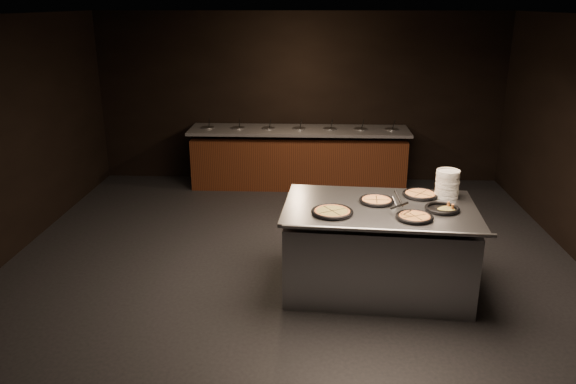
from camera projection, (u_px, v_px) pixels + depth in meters
The scene contains 11 objects.
room at pixel (290, 160), 5.93m from camera, with size 7.02×8.02×2.92m.
salad_bar at pixel (299, 161), 9.62m from camera, with size 3.70×0.83×1.18m.
serving_counter at pixel (377, 250), 6.13m from camera, with size 2.12×1.44×0.98m.
plate_stack at pixel (447, 184), 6.19m from camera, with size 0.26×0.26×0.31m, color white.
pan_veggie_whole at pixel (332, 212), 5.75m from camera, with size 0.43×0.43×0.04m.
pan_cheese_whole at pixel (377, 200), 6.07m from camera, with size 0.38×0.38×0.04m.
pan_cheese_slices_a at pixel (420, 194), 6.27m from camera, with size 0.40×0.40×0.04m.
pan_cheese_slices_b at pixel (415, 217), 5.61m from camera, with size 0.38×0.38×0.04m.
pan_veggie_slices at pixel (442, 209), 5.84m from camera, with size 0.36×0.36×0.04m.
server_left at pixel (396, 199), 5.95m from camera, with size 0.18×0.30×0.16m.
server_right at pixel (403, 209), 5.63m from camera, with size 0.29×0.27×0.18m.
Camera 1 is at (0.23, -5.72, 3.04)m, focal length 35.00 mm.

